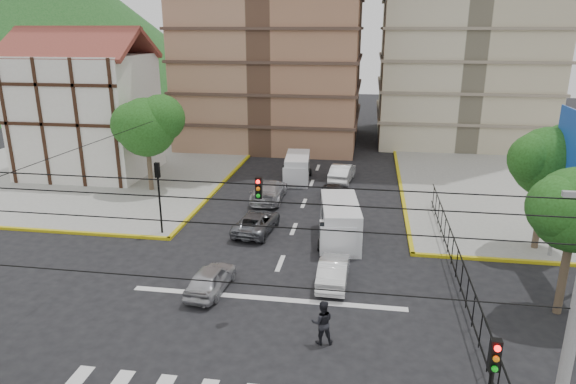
% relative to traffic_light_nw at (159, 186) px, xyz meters
% --- Properties ---
extents(ground, '(160.00, 160.00, 0.00)m').
position_rel_traffic_light_nw_xyz_m(ground, '(7.80, -7.80, -3.11)').
color(ground, black).
rests_on(ground, ground).
extents(sidewalk_nw, '(26.00, 26.00, 0.15)m').
position_rel_traffic_light_nw_xyz_m(sidewalk_nw, '(-12.20, 12.20, -3.04)').
color(sidewalk_nw, gray).
rests_on(sidewalk_nw, ground).
extents(sidewalk_ne, '(26.00, 26.00, 0.15)m').
position_rel_traffic_light_nw_xyz_m(sidewalk_ne, '(27.80, 12.20, -3.04)').
color(sidewalk_ne, gray).
rests_on(sidewalk_ne, ground).
extents(stop_line, '(13.00, 0.40, 0.01)m').
position_rel_traffic_light_nw_xyz_m(stop_line, '(7.80, -6.60, -3.11)').
color(stop_line, silver).
rests_on(stop_line, ground).
extents(tudor_building, '(10.80, 8.05, 12.23)m').
position_rel_traffic_light_nw_xyz_m(tudor_building, '(-11.20, 12.20, 2.14)').
color(tudor_building, silver).
rests_on(tudor_building, ground).
extents(distant_hill, '(70.00, 70.00, 28.00)m').
position_rel_traffic_light_nw_xyz_m(distant_hill, '(-47.20, 62.20, 10.89)').
color(distant_hill, '#194B19').
rests_on(distant_hill, ground).
extents(park_fence, '(0.10, 22.50, 1.66)m').
position_rel_traffic_light_nw_xyz_m(park_fence, '(16.80, -3.30, -3.11)').
color(park_fence, black).
rests_on(park_fence, ground).
extents(tree_park_c, '(4.65, 3.80, 7.25)m').
position_rel_traffic_light_nw_xyz_m(tree_park_c, '(21.89, 1.21, 2.22)').
color(tree_park_c, '#473828').
rests_on(tree_park_c, ground).
extents(tree_tudor, '(5.39, 4.40, 7.43)m').
position_rel_traffic_light_nw_xyz_m(tree_tudor, '(-4.10, 8.21, 2.11)').
color(tree_tudor, '#473828').
rests_on(tree_tudor, ground).
extents(traffic_light_nw, '(0.28, 0.22, 4.40)m').
position_rel_traffic_light_nw_xyz_m(traffic_light_nw, '(0.00, 0.00, 0.00)').
color(traffic_light_nw, black).
rests_on(traffic_light_nw, ground).
extents(traffic_light_hanging, '(18.00, 9.12, 0.92)m').
position_rel_traffic_light_nw_xyz_m(traffic_light_hanging, '(7.80, -9.84, 2.79)').
color(traffic_light_hanging, black).
rests_on(traffic_light_hanging, ground).
extents(utility_pole_se, '(1.40, 0.28, 9.00)m').
position_rel_traffic_light_nw_xyz_m(utility_pole_se, '(16.80, -16.80, 1.65)').
color(utility_pole_se, slate).
rests_on(utility_pole_se, ground).
extents(van_right_lane, '(2.73, 5.52, 2.38)m').
position_rel_traffic_light_nw_xyz_m(van_right_lane, '(10.75, 0.53, -1.95)').
color(van_right_lane, silver).
rests_on(van_right_lane, ground).
extents(van_left_lane, '(2.25, 4.88, 2.13)m').
position_rel_traffic_light_nw_xyz_m(van_left_lane, '(6.53, 12.68, -2.08)').
color(van_left_lane, silver).
rests_on(van_left_lane, ground).
extents(car_silver_front_left, '(1.84, 3.91, 1.29)m').
position_rel_traffic_light_nw_xyz_m(car_silver_front_left, '(5.03, -6.29, -2.47)').
color(car_silver_front_left, '#B6B6BB').
rests_on(car_silver_front_left, ground).
extents(car_white_front_right, '(1.45, 4.02, 1.32)m').
position_rel_traffic_light_nw_xyz_m(car_white_front_right, '(10.77, -4.54, -2.45)').
color(car_white_front_right, white).
rests_on(car_white_front_right, ground).
extents(car_grey_mid_left, '(2.53, 4.72, 1.26)m').
position_rel_traffic_light_nw_xyz_m(car_grey_mid_left, '(5.59, 1.42, -2.48)').
color(car_grey_mid_left, slate).
rests_on(car_grey_mid_left, ground).
extents(car_silver_rear_left, '(2.23, 5.32, 1.53)m').
position_rel_traffic_light_nw_xyz_m(car_silver_rear_left, '(5.19, 7.48, -2.35)').
color(car_silver_rear_left, '#BCBBC0').
rests_on(car_silver_rear_left, ground).
extents(car_darkgrey_mid_right, '(2.07, 4.22, 1.39)m').
position_rel_traffic_light_nw_xyz_m(car_darkgrey_mid_right, '(9.86, 8.03, -2.42)').
color(car_darkgrey_mid_right, '#242426').
rests_on(car_darkgrey_mid_right, ground).
extents(car_white_rear_right, '(2.12, 4.65, 1.48)m').
position_rel_traffic_light_nw_xyz_m(car_white_rear_right, '(10.20, 13.24, -2.37)').
color(car_white_rear_right, white).
rests_on(car_white_rear_right, ground).
extents(pedestrian_crosswalk, '(1.02, 0.87, 1.86)m').
position_rel_traffic_light_nw_xyz_m(pedestrian_crosswalk, '(10.69, -9.71, -2.18)').
color(pedestrian_crosswalk, black).
rests_on(pedestrian_crosswalk, ground).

